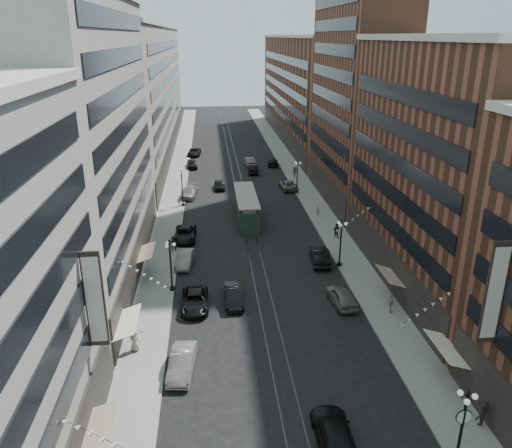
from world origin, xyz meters
name	(u,v)px	position (x,y,z in m)	size (l,w,h in m)	color
ground	(241,195)	(0.00, 60.00, 0.00)	(220.00, 220.00, 0.00)	black
sidewalk_west	(176,180)	(-11.00, 70.00, 0.07)	(4.00, 180.00, 0.15)	gray
sidewalk_east	(297,177)	(11.00, 70.00, 0.07)	(4.00, 180.00, 0.15)	gray
rail_west	(234,179)	(-0.70, 70.00, 0.01)	(0.12, 180.00, 0.02)	#2D2D33
rail_east	(241,179)	(0.70, 70.00, 0.01)	(0.12, 180.00, 0.02)	#2D2D33
building_west_mid	(89,147)	(-17.00, 33.00, 14.00)	(8.00, 36.00, 28.00)	gray
building_west_far	(152,91)	(-17.00, 96.00, 13.00)	(8.00, 90.00, 26.00)	gray
building_east_mid	(434,171)	(17.00, 28.00, 12.00)	(8.00, 30.00, 24.00)	brown
building_east_tower	(359,61)	(17.00, 56.00, 21.00)	(8.00, 26.00, 42.00)	brown
building_east_far	(298,90)	(17.00, 105.00, 12.00)	(8.00, 72.00, 24.00)	brown
lamppost_sw_far	(171,264)	(-9.20, 28.00, 3.10)	(1.03, 1.14, 5.52)	black
lamppost_sw_mid	(182,187)	(-9.20, 55.00, 3.10)	(1.03, 1.14, 5.52)	black
lamppost_se_near	(463,424)	(9.20, 4.00, 3.22)	(1.08, 1.14, 5.52)	black
lamppost_se_far	(341,241)	(9.20, 32.00, 3.10)	(1.03, 1.14, 5.52)	black
lamppost_se_mid	(297,175)	(9.20, 60.00, 3.10)	(1.03, 1.14, 5.52)	black
streetcar	(246,207)	(0.00, 48.86, 1.65)	(2.87, 12.95, 3.58)	#24382A
car_1	(182,363)	(-7.65, 14.71, 0.83)	(1.76, 5.04, 1.66)	gray
car_2	(195,301)	(-6.82, 24.42, 0.76)	(2.52, 5.46, 1.52)	black
car_4	(341,296)	(7.29, 23.80, 0.84)	(1.99, 4.94, 1.68)	slate
car_5	(234,296)	(-3.08, 24.95, 0.81)	(1.71, 4.90, 1.62)	black
car_6	(334,434)	(2.29, 6.42, 0.83)	(2.33, 5.74, 1.67)	black
pedestrian_1	(135,340)	(-11.58, 17.73, 1.11)	(0.93, 0.51, 1.91)	#9F9684
pedestrian_2	(129,320)	(-12.50, 21.06, 1.04)	(0.86, 0.47, 1.77)	black
pedestrian_3	(482,413)	(12.38, 7.02, 1.10)	(1.22, 0.50, 1.89)	black
pedestrian_4	(391,303)	(11.40, 21.59, 1.09)	(1.10, 0.50, 1.88)	#ACA08E
car_7	(185,234)	(-8.40, 41.58, 0.80)	(2.67, 5.78, 1.61)	black
car_8	(189,192)	(-8.40, 59.75, 0.84)	(2.35, 5.78, 1.68)	slate
car_9	(192,164)	(-8.40, 78.77, 0.83)	(1.96, 4.87, 1.66)	black
car_10	(320,256)	(7.22, 33.15, 0.88)	(1.87, 5.35, 1.76)	black
car_11	(288,185)	(8.12, 62.47, 0.77)	(2.56, 5.55, 1.54)	#646258
car_12	(273,162)	(7.65, 79.14, 0.72)	(2.03, 4.99, 1.45)	black
car_13	(220,185)	(-3.40, 63.72, 0.74)	(1.74, 4.33, 1.48)	black
car_14	(249,161)	(2.97, 79.46, 0.86)	(1.83, 5.24, 1.73)	slate
pedestrian_5	(174,244)	(-9.61, 38.00, 1.05)	(1.68, 0.48, 1.81)	black
pedestrian_6	(179,201)	(-9.74, 54.79, 0.90)	(0.88, 0.40, 1.49)	#C0B49F
pedestrian_7	(336,230)	(10.90, 40.30, 1.10)	(0.93, 0.51, 1.91)	black
pedestrian_8	(317,210)	(10.26, 48.79, 0.96)	(0.59, 0.39, 1.62)	#AA9F8D
pedestrian_9	(295,172)	(10.52, 69.88, 1.05)	(1.16, 0.48, 1.80)	black
car_extra_0	(185,259)	(-8.14, 34.04, 0.79)	(1.67, 4.79, 1.58)	gray
car_extra_1	(253,169)	(3.24, 73.66, 0.83)	(1.76, 5.05, 1.66)	black
car_extra_2	(194,152)	(-8.18, 89.56, 0.76)	(2.51, 5.44, 1.51)	black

